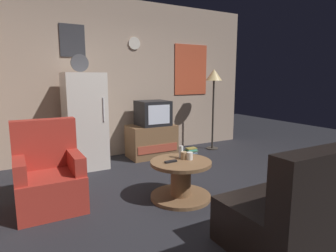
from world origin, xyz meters
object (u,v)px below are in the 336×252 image
crt_tv (153,113)px  standing_lamp (214,81)px  wine_glass (181,152)px  couch (321,206)px  mug_ceramic_tan (184,155)px  tv_stand (151,141)px  book_stack (191,151)px  armchair (49,177)px  coffee_table (181,180)px  mug_ceramic_white (190,156)px  fridge (85,121)px  remote_control (171,161)px

crt_tv → standing_lamp: (1.29, -0.08, 0.56)m
wine_glass → couch: size_ratio=0.09×
wine_glass → mug_ceramic_tan: (0.00, -0.06, -0.03)m
tv_stand → book_stack: (0.75, -0.18, -0.24)m
tv_stand → standing_lamp: standing_lamp is taller
mug_ceramic_tan → book_stack: bearing=53.8°
mug_ceramic_tan → armchair: 1.55m
coffee_table → mug_ceramic_tan: bearing=33.3°
standing_lamp → coffee_table: bearing=-136.2°
mug_ceramic_white → standing_lamp: bearing=45.8°
book_stack → mug_ceramic_tan: bearing=-126.2°
armchair → book_stack: size_ratio=4.58×
coffee_table → book_stack: bearing=53.0°
fridge → tv_stand: fridge is taller
fridge → wine_glass: fridge is taller
mug_ceramic_white → couch: bearing=-69.4°
coffee_table → remote_control: size_ratio=4.80×
standing_lamp → couch: size_ratio=0.94×
mug_ceramic_white → book_stack: mug_ceramic_white is taller
crt_tv → mug_ceramic_tan: size_ratio=6.00×
standing_lamp → coffee_table: 2.75m
mug_ceramic_tan → couch: size_ratio=0.05×
coffee_table → crt_tv: bearing=74.0°
fridge → standing_lamp: fridge is taller
fridge → wine_glass: (0.77, -1.66, -0.22)m
remote_control → book_stack: remote_control is taller
wine_glass → couch: bearing=-69.1°
mug_ceramic_white → book_stack: size_ratio=0.43×
mug_ceramic_white → armchair: bearing=161.2°
tv_stand → mug_ceramic_tan: 1.84m
fridge → crt_tv: bearing=2.4°
mug_ceramic_white → wine_glass: bearing=113.9°
fridge → mug_ceramic_tan: bearing=-65.9°
armchair → fridge: bearing=61.1°
tv_stand → wine_glass: bearing=-103.8°
crt_tv → armchair: 2.36m
tv_stand → crt_tv: crt_tv is taller
tv_stand → wine_glass: (-0.42, -1.71, 0.24)m
standing_lamp → couch: (-1.19, -3.08, -1.05)m
standing_lamp → mug_ceramic_white: standing_lamp is taller
tv_stand → coffee_table: size_ratio=1.17×
armchair → coffee_table: bearing=-20.2°
crt_tv → remote_control: crt_tv is taller
tv_stand → couch: couch is taller
standing_lamp → wine_glass: size_ratio=10.60×
mug_ceramic_tan → armchair: (-1.47, 0.46, -0.17)m
coffee_table → armchair: armchair is taller
fridge → mug_ceramic_white: 1.97m
fridge → standing_lamp: (2.51, -0.03, 0.60)m
couch → book_stack: 3.06m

